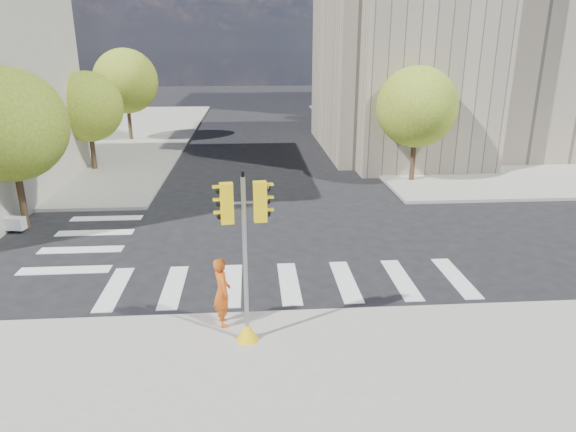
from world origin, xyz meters
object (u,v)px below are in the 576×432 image
at_px(traffic_signal, 246,274).
at_px(photographer, 222,292).
at_px(lamp_far, 357,76).
at_px(lamp_near, 405,90).

height_order(traffic_signal, photographer, traffic_signal).
bearing_deg(lamp_far, traffic_signal, -105.71).
xyz_separation_m(lamp_far, photographer, (-10.03, -32.60, -3.50)).
relative_size(lamp_far, photographer, 4.34).
xyz_separation_m(lamp_near, photographer, (-10.03, -18.60, -3.50)).
bearing_deg(traffic_signal, lamp_near, 58.27).
height_order(lamp_near, photographer, lamp_near).
xyz_separation_m(traffic_signal, photographer, (-0.63, 0.82, -0.87)).
bearing_deg(lamp_near, traffic_signal, -115.83).
height_order(lamp_far, traffic_signal, lamp_far).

